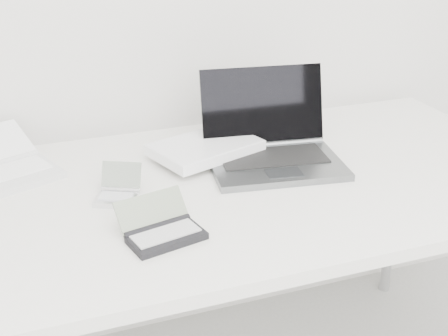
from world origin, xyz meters
name	(u,v)px	position (x,y,z in m)	size (l,w,h in m)	color
desk	(230,200)	(0.00, 1.55, 0.68)	(1.60, 0.80, 0.73)	white
laptop_large	(245,148)	(0.08, 1.66, 0.77)	(0.49, 0.38, 0.22)	slate
netbook_open_white	(1,168)	(-0.51, 1.78, 0.75)	(0.32, 0.35, 0.07)	silver
pda_silver	(118,193)	(-0.27, 1.56, 0.75)	(0.13, 0.13, 0.07)	silver
palmtop_charcoal	(162,230)	(-0.22, 1.36, 0.75)	(0.17, 0.16, 0.07)	black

